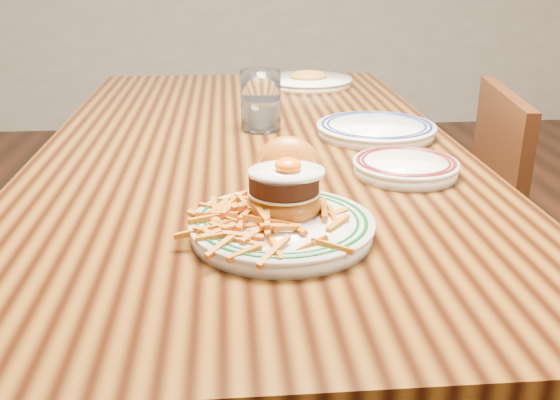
{
  "coord_description": "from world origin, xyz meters",
  "views": [
    {
      "loc": [
        -0.05,
        -1.25,
        1.11
      ],
      "look_at": [
        0.02,
        -0.48,
        0.81
      ],
      "focal_mm": 40.0,
      "sensor_mm": 36.0,
      "label": 1
    }
  ],
  "objects": [
    {
      "name": "table",
      "position": [
        0.0,
        0.0,
        0.66
      ],
      "size": [
        0.85,
        1.6,
        0.75
      ],
      "color": "black",
      "rests_on": "floor"
    },
    {
      "name": "chair_right",
      "position": [
        0.67,
        0.03,
        0.45
      ],
      "size": [
        0.45,
        0.45,
        0.84
      ],
      "rotation": [
        0.0,
        0.0,
        2.98
      ],
      "color": "#3D1B0C",
      "rests_on": "floor"
    },
    {
      "name": "main_plate",
      "position": [
        0.02,
        -0.45,
        0.78
      ],
      "size": [
        0.25,
        0.27,
        0.12
      ],
      "rotation": [
        0.0,
        0.0,
        -0.18
      ],
      "color": "white",
      "rests_on": "table"
    },
    {
      "name": "side_plate",
      "position": [
        0.26,
        -0.23,
        0.77
      ],
      "size": [
        0.18,
        0.18,
        0.03
      ],
      "rotation": [
        0.0,
        0.0,
        0.18
      ],
      "color": "white",
      "rests_on": "table"
    },
    {
      "name": "rear_plate",
      "position": [
        0.27,
        0.03,
        0.77
      ],
      "size": [
        0.25,
        0.25,
        0.03
      ],
      "rotation": [
        0.0,
        0.0,
        -0.0
      ],
      "color": "white",
      "rests_on": "table"
    },
    {
      "name": "water_glass",
      "position": [
        0.02,
        0.1,
        0.81
      ],
      "size": [
        0.09,
        0.09,
        0.13
      ],
      "color": "white",
      "rests_on": "table"
    },
    {
      "name": "far_plate",
      "position": [
        0.19,
        0.59,
        0.77
      ],
      "size": [
        0.26,
        0.26,
        0.05
      ],
      "rotation": [
        0.0,
        0.0,
        0.35
      ],
      "color": "white",
      "rests_on": "table"
    }
  ]
}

